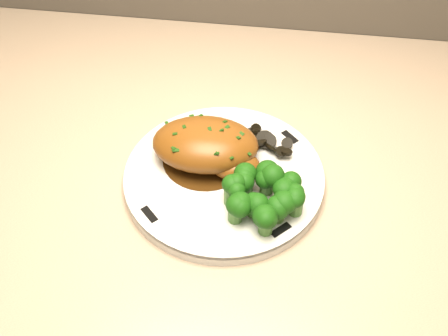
# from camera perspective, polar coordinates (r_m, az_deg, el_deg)

# --- Properties ---
(counter) EXTENTS (1.86, 0.64, 0.92)m
(counter) POSITION_cam_1_polar(r_m,az_deg,el_deg) (1.06, -12.94, -13.34)
(counter) COLOR #4D3D23
(counter) RESTS_ON ground
(plate) EXTENTS (0.27, 0.27, 0.02)m
(plate) POSITION_cam_1_polar(r_m,az_deg,el_deg) (0.66, 0.00, -1.04)
(plate) COLOR silver
(plate) RESTS_ON counter
(rim_accent_0) EXTENTS (0.02, 0.02, 0.00)m
(rim_accent_0) POSITION_cam_1_polar(r_m,az_deg,el_deg) (0.70, 6.70, 3.14)
(rim_accent_0) COLOR black
(rim_accent_0) RESTS_ON plate
(rim_accent_1) EXTENTS (0.02, 0.02, 0.00)m
(rim_accent_1) POSITION_cam_1_polar(r_m,az_deg,el_deg) (0.72, -4.89, 4.32)
(rim_accent_1) COLOR black
(rim_accent_1) RESTS_ON plate
(rim_accent_2) EXTENTS (0.02, 0.02, 0.00)m
(rim_accent_2) POSITION_cam_1_polar(r_m,az_deg,el_deg) (0.62, -7.59, -4.71)
(rim_accent_2) COLOR black
(rim_accent_2) RESTS_ON plate
(rim_accent_3) EXTENTS (0.02, 0.02, 0.00)m
(rim_accent_3) POSITION_cam_1_polar(r_m,az_deg,el_deg) (0.61, 5.79, -6.30)
(rim_accent_3) COLOR black
(rim_accent_3) RESTS_ON plate
(gravy_pool) EXTENTS (0.10, 0.10, 0.00)m
(gravy_pool) POSITION_cam_1_polar(r_m,az_deg,el_deg) (0.67, -1.85, 0.96)
(gravy_pool) COLOR #3A210A
(gravy_pool) RESTS_ON plate
(chicken_breast) EXTENTS (0.13, 0.09, 0.05)m
(chicken_breast) POSITION_cam_1_polar(r_m,az_deg,el_deg) (0.66, -1.56, 2.19)
(chicken_breast) COLOR brown
(chicken_breast) RESTS_ON plate
(mushroom_pile) EXTENTS (0.08, 0.06, 0.02)m
(mushroom_pile) POSITION_cam_1_polar(r_m,az_deg,el_deg) (0.69, 3.51, 2.61)
(mushroom_pile) COLOR black
(mushroom_pile) RESTS_ON plate
(broccoli_florets) EXTENTS (0.10, 0.08, 0.04)m
(broccoli_florets) POSITION_cam_1_polar(r_m,az_deg,el_deg) (0.61, 3.92, -3.03)
(broccoli_florets) COLOR #487A34
(broccoli_florets) RESTS_ON plate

